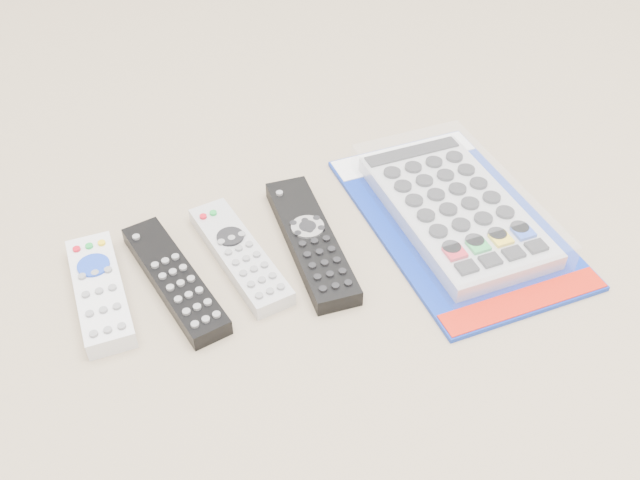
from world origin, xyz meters
name	(u,v)px	position (x,y,z in m)	size (l,w,h in m)	color
remote_small_grey	(100,291)	(-0.23, 0.01, 0.01)	(0.06, 0.18, 0.03)	silver
remote_slim_black	(175,279)	(-0.15, -0.01, 0.01)	(0.07, 0.21, 0.02)	black
remote_silver_dvd	(240,255)	(-0.07, 0.00, 0.01)	(0.06, 0.20, 0.02)	#BCBCC0
remote_large_black	(311,240)	(0.02, -0.02, 0.01)	(0.08, 0.23, 0.02)	black
jumbo_remote_packaged	(455,208)	(0.21, -0.05, 0.02)	(0.23, 0.35, 0.05)	#0D2A98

